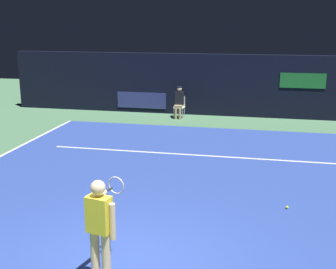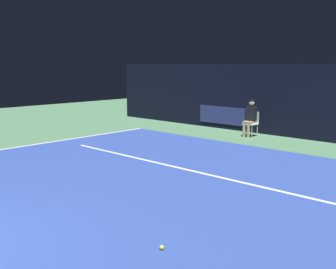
{
  "view_description": "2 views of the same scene",
  "coord_description": "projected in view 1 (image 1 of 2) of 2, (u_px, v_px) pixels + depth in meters",
  "views": [
    {
      "loc": [
        2.15,
        -6.36,
        3.98
      ],
      "look_at": [
        -0.41,
        5.45,
        0.92
      ],
      "focal_mm": 48.48,
      "sensor_mm": 36.0,
      "label": 1
    },
    {
      "loc": [
        6.42,
        -0.67,
        2.55
      ],
      "look_at": [
        0.17,
        5.94,
        0.98
      ],
      "focal_mm": 43.17,
      "sensor_mm": 36.0,
      "label": 2
    }
  ],
  "objects": [
    {
      "name": "court_surface",
      "position": [
        177.0,
        176.0,
        11.85
      ],
      "size": [
        11.13,
        11.32,
        0.01
      ],
      "primitive_type": "cube",
      "color": "#2D479E",
      "rests_on": "ground"
    },
    {
      "name": "ground_plane",
      "position": [
        177.0,
        177.0,
        11.86
      ],
      "size": [
        34.99,
        34.99,
        0.0
      ],
      "primitive_type": "plane",
      "color": "#4C7A56"
    },
    {
      "name": "tennis_ball",
      "position": [
        287.0,
        207.0,
        9.8
      ],
      "size": [
        0.07,
        0.07,
        0.07
      ],
      "primitive_type": "sphere",
      "color": "#CCE033",
      "rests_on": "court_surface"
    },
    {
      "name": "back_wall",
      "position": [
        214.0,
        85.0,
        19.24
      ],
      "size": [
        18.02,
        0.33,
        2.6
      ],
      "color": "black",
      "rests_on": "ground"
    },
    {
      "name": "tennis_player",
      "position": [
        100.0,
        227.0,
        6.75
      ],
      "size": [
        0.51,
        1.02,
        1.73
      ],
      "color": "beige",
      "rests_on": "ground"
    },
    {
      "name": "line_judge_on_chair",
      "position": [
        179.0,
        102.0,
        18.76
      ],
      "size": [
        0.45,
        0.54,
        1.32
      ],
      "color": "white",
      "rests_on": "ground"
    },
    {
      "name": "line_service",
      "position": [
        189.0,
        155.0,
        13.73
      ],
      "size": [
        8.69,
        0.1,
        0.01
      ],
      "primitive_type": "cube",
      "color": "white",
      "rests_on": "court_surface"
    }
  ]
}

